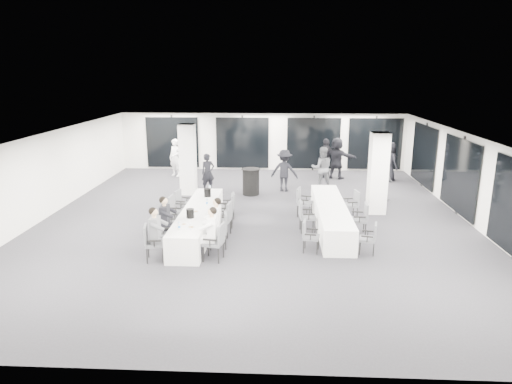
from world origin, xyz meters
The scene contains 43 objects.
room centered at (0.89, 1.11, 1.39)m, with size 14.04×16.04×2.84m.
column_left centered at (-2.80, 3.20, 1.40)m, with size 0.60×0.60×2.80m, color white.
column_right centered at (4.20, 1.00, 1.40)m, with size 0.60×0.60×2.80m, color white.
banquet_table_main centered at (-1.63, -1.36, 0.38)m, with size 0.90×5.00×0.75m, color white.
banquet_table_side centered at (2.45, -0.63, 0.38)m, with size 0.90×5.00×0.75m, color white.
cocktail_table centered at (-0.30, 3.18, 0.53)m, with size 0.76×0.76×1.05m.
chair_main_left_near centered at (-2.46, -3.52, 0.55)m, with size 0.57×0.60×0.96m.
chair_main_left_second centered at (-2.46, -2.46, 0.52)m, with size 0.48×0.53×0.91m.
chair_main_left_mid centered at (-2.45, -1.56, 0.49)m, with size 0.50×0.53×0.86m.
chair_main_left_fourth centered at (-2.46, -0.66, 0.55)m, with size 0.53×0.58×0.96m.
chair_main_left_far centered at (-2.46, 0.24, 0.52)m, with size 0.55×0.58×0.91m.
chair_main_right_near centered at (-0.80, -3.42, 0.57)m, with size 0.58×0.62×0.99m.
chair_main_right_second centered at (-0.79, -2.51, 0.57)m, with size 0.58×0.62×0.99m.
chair_main_right_mid centered at (-0.79, -1.60, 0.59)m, with size 0.59×0.63×1.04m.
chair_main_right_fourth centered at (-0.79, -0.72, 0.59)m, with size 0.56×0.62×1.04m.
chair_main_right_far centered at (-0.81, 0.12, 0.49)m, with size 0.50×0.53×0.86m.
chair_side_left_near centered at (1.63, -2.69, 0.50)m, with size 0.51×0.54×0.87m.
chair_side_left_mid centered at (1.62, -1.10, 0.55)m, with size 0.52×0.57×0.97m.
chair_side_left_far centered at (1.62, 0.49, 0.55)m, with size 0.59×0.62×0.97m.
chair_side_right_near centered at (3.28, -2.78, 0.49)m, with size 0.52×0.54×0.86m.
chair_side_right_mid centered at (3.29, -1.28, 0.55)m, with size 0.51×0.57×0.97m.
chair_side_right_far centered at (3.28, 0.37, 0.53)m, with size 0.54×0.58×0.93m.
seated_guest_a centered at (-2.30, -3.50, 0.81)m, with size 0.50×0.38×1.44m.
seated_guest_b centered at (-2.30, -2.46, 0.81)m, with size 0.50×0.38×1.44m.
seated_guest_c centered at (-0.96, -3.40, 0.81)m, with size 0.50×0.38×1.44m.
seated_guest_d centered at (-0.96, -2.52, 0.81)m, with size 0.50×0.38×1.44m.
standing_guest_a centered at (-2.08, 3.63, 0.88)m, with size 0.64×0.52×1.76m, color black.
standing_guest_b centered at (2.60, 4.25, 1.01)m, with size 0.97×0.59×2.01m, color #5A5C61.
standing_guest_c centered at (1.04, 3.82, 0.97)m, with size 1.26×0.64×1.94m, color black.
standing_guest_d centered at (2.98, 6.41, 1.03)m, with size 1.21×0.68×2.05m, color black.
standing_guest_e centered at (5.77, 5.92, 0.99)m, with size 0.95×0.58×1.98m, color black.
standing_guest_f centered at (3.44, 6.21, 1.07)m, with size 1.97×0.76×2.15m, color black.
standing_guest_g centered at (-4.03, 6.34, 0.99)m, with size 0.72×0.58×1.98m, color white.
standing_guest_h centered at (4.83, 2.76, 0.86)m, with size 0.83×0.51×1.72m, color #5A5C61.
ice_bucket_near centered at (-1.70, -2.20, 0.88)m, with size 0.23×0.23×0.26m, color black.
ice_bucket_far centered at (-1.55, 0.08, 0.88)m, with size 0.23×0.23×0.27m, color black.
water_bottle_a centered at (-1.80, -3.22, 0.85)m, with size 0.06×0.06×0.20m, color silver.
water_bottle_b centered at (-1.41, -0.94, 0.85)m, with size 0.06×0.06×0.20m, color silver.
water_bottle_c centered at (-1.56, 0.69, 0.86)m, with size 0.07×0.07×0.22m, color silver.
plate_a centered at (-1.76, -2.81, 0.76)m, with size 0.18×0.18×0.03m.
plate_b centered at (-1.51, -3.04, 0.76)m, with size 0.22×0.22×0.03m.
plate_c centered at (-1.64, -1.64, 0.76)m, with size 0.18×0.18×0.03m.
wine_glass centered at (-1.50, -3.21, 0.91)m, with size 0.08×0.08×0.21m.
Camera 1 is at (0.78, -14.42, 4.77)m, focal length 32.00 mm.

